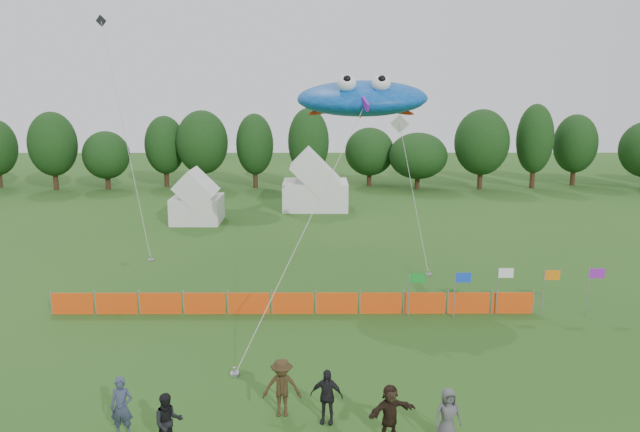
{
  "coord_description": "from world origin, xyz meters",
  "views": [
    {
      "loc": [
        -0.09,
        -17.76,
        10.13
      ],
      "look_at": [
        0.0,
        6.0,
        5.2
      ],
      "focal_mm": 35.0,
      "sensor_mm": 36.0,
      "label": 1
    }
  ],
  "objects_px": {
    "spectator_b": "(168,423)",
    "spectator_d": "(327,396)",
    "stingray_kite": "(362,98)",
    "tent_right": "(315,186)",
    "spectator_f": "(390,412)",
    "spectator_a": "(122,407)",
    "spectator_e": "(448,415)",
    "spectator_c": "(282,388)",
    "tent_left": "(197,201)",
    "barrier_fence": "(293,303)"
  },
  "relations": [
    {
      "from": "tent_right",
      "to": "spectator_e",
      "type": "distance_m",
      "value": 35.59
    },
    {
      "from": "stingray_kite",
      "to": "tent_left",
      "type": "bearing_deg",
      "value": 130.26
    },
    {
      "from": "tent_left",
      "to": "spectator_b",
      "type": "bearing_deg",
      "value": -80.81
    },
    {
      "from": "spectator_a",
      "to": "spectator_d",
      "type": "height_order",
      "value": "spectator_a"
    },
    {
      "from": "spectator_d",
      "to": "spectator_e",
      "type": "distance_m",
      "value": 3.65
    },
    {
      "from": "spectator_a",
      "to": "spectator_f",
      "type": "xyz_separation_m",
      "value": [
        7.87,
        -0.13,
        -0.09
      ]
    },
    {
      "from": "spectator_b",
      "to": "spectator_d",
      "type": "relative_size",
      "value": 1.0
    },
    {
      "from": "tent_left",
      "to": "spectator_d",
      "type": "relative_size",
      "value": 2.13
    },
    {
      "from": "tent_right",
      "to": "spectator_b",
      "type": "relative_size",
      "value": 3.17
    },
    {
      "from": "tent_right",
      "to": "spectator_d",
      "type": "distance_m",
      "value": 34.33
    },
    {
      "from": "tent_right",
      "to": "spectator_f",
      "type": "height_order",
      "value": "tent_right"
    },
    {
      "from": "spectator_b",
      "to": "spectator_c",
      "type": "bearing_deg",
      "value": 9.82
    },
    {
      "from": "spectator_a",
      "to": "spectator_e",
      "type": "xyz_separation_m",
      "value": [
        9.53,
        -0.3,
        -0.11
      ]
    },
    {
      "from": "spectator_f",
      "to": "barrier_fence",
      "type": "bearing_deg",
      "value": 83.68
    },
    {
      "from": "tent_right",
      "to": "barrier_fence",
      "type": "bearing_deg",
      "value": -92.18
    },
    {
      "from": "tent_right",
      "to": "barrier_fence",
      "type": "height_order",
      "value": "tent_right"
    },
    {
      "from": "spectator_a",
      "to": "spectator_f",
      "type": "distance_m",
      "value": 7.88
    },
    {
      "from": "tent_left",
      "to": "spectator_c",
      "type": "relative_size",
      "value": 1.97
    },
    {
      "from": "spectator_f",
      "to": "stingray_kite",
      "type": "xyz_separation_m",
      "value": [
        0.19,
        16.38,
        8.71
      ]
    },
    {
      "from": "spectator_d",
      "to": "stingray_kite",
      "type": "distance_m",
      "value": 17.88
    },
    {
      "from": "barrier_fence",
      "to": "tent_left",
      "type": "bearing_deg",
      "value": 112.19
    },
    {
      "from": "tent_left",
      "to": "tent_right",
      "type": "relative_size",
      "value": 0.67
    },
    {
      "from": "spectator_b",
      "to": "tent_right",
      "type": "bearing_deg",
      "value": 61.45
    },
    {
      "from": "spectator_b",
      "to": "spectator_a",
      "type": "bearing_deg",
      "value": 131.41
    },
    {
      "from": "tent_right",
      "to": "spectator_d",
      "type": "height_order",
      "value": "tent_right"
    },
    {
      "from": "spectator_a",
      "to": "stingray_kite",
      "type": "height_order",
      "value": "stingray_kite"
    },
    {
      "from": "spectator_b",
      "to": "spectator_d",
      "type": "bearing_deg",
      "value": -3.5
    },
    {
      "from": "spectator_a",
      "to": "spectator_e",
      "type": "bearing_deg",
      "value": -0.16
    },
    {
      "from": "spectator_b",
      "to": "spectator_c",
      "type": "distance_m",
      "value": 3.65
    },
    {
      "from": "tent_left",
      "to": "spectator_f",
      "type": "relative_size",
      "value": 2.22
    },
    {
      "from": "tent_left",
      "to": "tent_right",
      "type": "bearing_deg",
      "value": 30.35
    },
    {
      "from": "tent_right",
      "to": "spectator_b",
      "type": "xyz_separation_m",
      "value": [
        -4.03,
        -35.82,
        -1.09
      ]
    },
    {
      "from": "tent_left",
      "to": "barrier_fence",
      "type": "bearing_deg",
      "value": -67.81
    },
    {
      "from": "tent_left",
      "to": "tent_right",
      "type": "height_order",
      "value": "tent_right"
    },
    {
      "from": "tent_right",
      "to": "spectator_e",
      "type": "height_order",
      "value": "tent_right"
    },
    {
      "from": "spectator_f",
      "to": "spectator_b",
      "type": "bearing_deg",
      "value": 161.81
    },
    {
      "from": "spectator_d",
      "to": "spectator_a",
      "type": "bearing_deg",
      "value": -161.85
    },
    {
      "from": "tent_left",
      "to": "stingray_kite",
      "type": "xyz_separation_m",
      "value": [
        11.47,
        -13.55,
        7.89
      ]
    },
    {
      "from": "spectator_d",
      "to": "spectator_f",
      "type": "relative_size",
      "value": 1.05
    },
    {
      "from": "spectator_b",
      "to": "stingray_kite",
      "type": "relative_size",
      "value": 0.08
    },
    {
      "from": "tent_right",
      "to": "spectator_a",
      "type": "distance_m",
      "value": 35.51
    },
    {
      "from": "spectator_a",
      "to": "spectator_c",
      "type": "distance_m",
      "value": 4.78
    },
    {
      "from": "spectator_b",
      "to": "spectator_d",
      "type": "distance_m",
      "value": 4.74
    },
    {
      "from": "spectator_d",
      "to": "spectator_e",
      "type": "height_order",
      "value": "spectator_d"
    },
    {
      "from": "spectator_c",
      "to": "spectator_d",
      "type": "bearing_deg",
      "value": -16.49
    },
    {
      "from": "spectator_b",
      "to": "stingray_kite",
      "type": "height_order",
      "value": "stingray_kite"
    },
    {
      "from": "spectator_e",
      "to": "spectator_f",
      "type": "relative_size",
      "value": 0.98
    },
    {
      "from": "barrier_fence",
      "to": "stingray_kite",
      "type": "bearing_deg",
      "value": 60.69
    },
    {
      "from": "spectator_f",
      "to": "stingray_kite",
      "type": "relative_size",
      "value": 0.08
    },
    {
      "from": "barrier_fence",
      "to": "spectator_e",
      "type": "relative_size",
      "value": 13.41
    }
  ]
}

